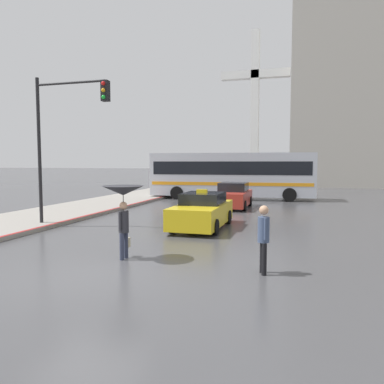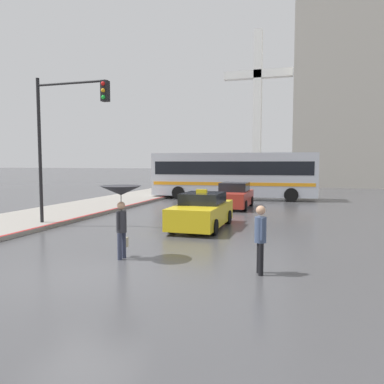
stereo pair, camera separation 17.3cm
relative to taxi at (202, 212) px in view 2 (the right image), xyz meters
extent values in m
plane|color=#424244|center=(-1.02, -7.08, -0.68)|extent=(300.00, 300.00, 0.00)
cube|color=gold|center=(0.00, -0.04, -0.10)|extent=(1.80, 4.30, 0.83)
cube|color=black|center=(0.00, 0.18, 0.54)|extent=(1.58, 1.94, 0.45)
cylinder|color=black|center=(0.85, -1.37, -0.38)|extent=(0.20, 0.60, 0.60)
cylinder|color=black|center=(-0.86, -1.37, -0.38)|extent=(0.20, 0.60, 0.60)
cylinder|color=black|center=(0.85, 1.30, -0.38)|extent=(0.20, 0.60, 0.60)
cylinder|color=black|center=(-0.85, 1.30, -0.38)|extent=(0.20, 0.60, 0.60)
cube|color=yellow|center=(0.00, -0.04, 0.84)|extent=(0.44, 0.16, 0.16)
cube|color=#A52D23|center=(0.05, 7.10, -0.11)|extent=(1.80, 4.06, 0.82)
cube|color=black|center=(0.05, 7.30, 0.56)|extent=(1.58, 1.83, 0.52)
cylinder|color=black|center=(0.90, 5.84, -0.38)|extent=(0.20, 0.60, 0.60)
cylinder|color=black|center=(-0.81, 5.84, -0.38)|extent=(0.20, 0.60, 0.60)
cylinder|color=black|center=(0.90, 8.35, -0.38)|extent=(0.20, 0.60, 0.60)
cylinder|color=black|center=(-0.81, 8.35, -0.38)|extent=(0.20, 0.60, 0.60)
cube|color=#B2B7C1|center=(-1.02, 12.52, 1.14)|extent=(11.99, 3.25, 3.12)
cube|color=black|center=(-1.02, 12.52, 1.62)|extent=(11.40, 3.23, 0.95)
cube|color=orange|center=(-1.02, 12.52, 0.50)|extent=(11.63, 3.25, 0.24)
cylinder|color=black|center=(3.04, 13.98, -0.20)|extent=(0.98, 0.34, 0.96)
cylinder|color=black|center=(3.20, 11.59, -0.20)|extent=(0.98, 0.34, 0.96)
cylinder|color=black|center=(-4.94, 13.47, -0.20)|extent=(0.98, 0.34, 0.96)
cylinder|color=black|center=(-4.79, 11.08, -0.20)|extent=(0.98, 0.34, 0.96)
cylinder|color=#2D3347|center=(-0.85, -5.60, -0.30)|extent=(0.13, 0.13, 0.75)
cylinder|color=#2D3347|center=(-0.83, -5.38, -0.30)|extent=(0.13, 0.13, 0.75)
cylinder|color=#28282D|center=(-0.84, -5.49, 0.37)|extent=(0.31, 0.31, 0.60)
sphere|color=tan|center=(-0.84, -5.49, 0.83)|extent=(0.22, 0.22, 0.22)
cylinder|color=#28282D|center=(-0.86, -5.67, 0.42)|extent=(0.08, 0.08, 0.51)
cylinder|color=#28282D|center=(-0.82, -5.30, 0.42)|extent=(0.08, 0.08, 0.51)
cone|color=#232328|center=(-0.84, -5.49, 1.25)|extent=(1.16, 1.16, 0.26)
cylinder|color=black|center=(-0.84, -5.49, 0.91)|extent=(0.02, 0.02, 0.68)
cube|color=#BFB28C|center=(-0.86, -5.22, -0.27)|extent=(0.12, 0.19, 0.28)
cylinder|color=black|center=(3.01, -5.72, -0.29)|extent=(0.15, 0.15, 0.78)
cylinder|color=black|center=(3.08, -5.93, -0.29)|extent=(0.15, 0.15, 0.78)
cylinder|color=#3D4C6B|center=(3.04, -5.82, 0.41)|extent=(0.35, 0.35, 0.62)
sphere|color=tan|center=(3.04, -5.82, 0.88)|extent=(0.23, 0.23, 0.23)
cylinder|color=#3D4C6B|center=(2.99, -5.65, 0.46)|extent=(0.09, 0.09, 0.53)
cylinder|color=#3D4C6B|center=(3.10, -6.00, 0.46)|extent=(0.09, 0.09, 0.53)
cylinder|color=black|center=(-6.64, -1.54, 2.41)|extent=(0.14, 0.14, 6.19)
cylinder|color=black|center=(-5.08, -1.54, 5.21)|extent=(3.13, 0.10, 0.10)
cube|color=black|center=(-3.51, -1.54, 4.81)|extent=(0.28, 0.28, 0.80)
sphere|color=red|center=(-3.51, -1.70, 5.07)|extent=(0.16, 0.16, 0.16)
sphere|color=orange|center=(-3.51, -1.70, 4.81)|extent=(0.16, 0.16, 0.16)
sphere|color=green|center=(-3.51, -1.70, 4.55)|extent=(0.16, 0.16, 0.16)
cube|color=#A39E93|center=(9.55, 32.70, 15.00)|extent=(13.66, 11.10, 31.37)
cube|color=white|center=(-1.28, 28.87, 8.13)|extent=(0.90, 0.90, 17.62)
cube|color=white|center=(-1.28, 28.87, 12.00)|extent=(7.75, 0.90, 0.90)
camera|label=1|loc=(3.86, -14.86, 2.03)|focal=35.00mm
camera|label=2|loc=(4.02, -14.81, 2.03)|focal=35.00mm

